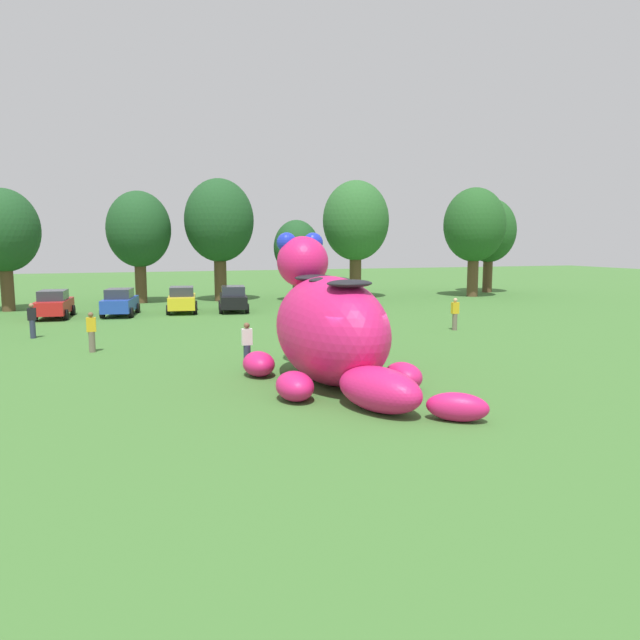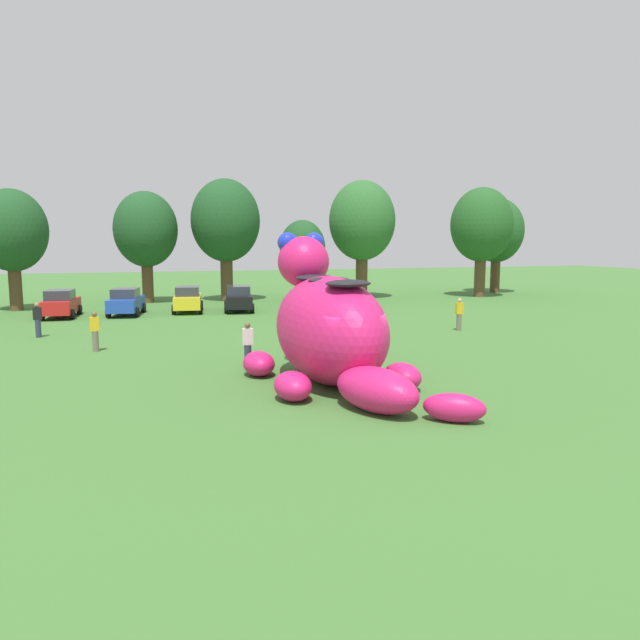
% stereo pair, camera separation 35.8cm
% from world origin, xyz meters
% --- Properties ---
extents(ground_plane, '(160.00, 160.00, 0.00)m').
position_xyz_m(ground_plane, '(0.00, 0.00, 0.00)').
color(ground_plane, '#427533').
extents(giant_inflatable_creature, '(5.17, 9.57, 4.98)m').
position_xyz_m(giant_inflatable_creature, '(-0.33, 1.33, 1.82)').
color(giant_inflatable_creature, '#E01E6B').
rests_on(giant_inflatable_creature, ground).
extents(car_red, '(2.20, 4.23, 1.72)m').
position_xyz_m(car_red, '(-10.78, 22.46, 0.86)').
color(car_red, red).
rests_on(car_red, ground).
extents(car_blue, '(2.47, 4.34, 1.72)m').
position_xyz_m(car_blue, '(-6.94, 22.43, 0.86)').
color(car_blue, '#2347B7').
rests_on(car_blue, ground).
extents(car_yellow, '(2.33, 4.28, 1.72)m').
position_xyz_m(car_yellow, '(-3.04, 22.89, 0.86)').
color(car_yellow, yellow).
rests_on(car_yellow, ground).
extents(car_black, '(2.37, 4.30, 1.72)m').
position_xyz_m(car_black, '(0.28, 22.38, 0.86)').
color(car_black, black).
rests_on(car_black, ground).
extents(tree_mid_left, '(4.62, 4.62, 8.20)m').
position_xyz_m(tree_mid_left, '(-14.11, 27.43, 5.37)').
color(tree_mid_left, brown).
rests_on(tree_mid_left, ground).
extents(tree_centre_left, '(4.79, 4.79, 8.49)m').
position_xyz_m(tree_centre_left, '(-5.40, 30.23, 5.56)').
color(tree_centre_left, brown).
rests_on(tree_centre_left, ground).
extents(tree_centre, '(5.39, 5.39, 9.57)m').
position_xyz_m(tree_centre, '(0.64, 29.79, 6.26)').
color(tree_centre, brown).
rests_on(tree_centre, ground).
extents(tree_centre_right, '(3.59, 3.59, 6.38)m').
position_xyz_m(tree_centre_right, '(6.36, 27.84, 4.17)').
color(tree_centre_right, brown).
rests_on(tree_centre_right, ground).
extents(tree_mid_right, '(5.46, 5.46, 9.69)m').
position_xyz_m(tree_mid_right, '(11.72, 28.63, 6.33)').
color(tree_mid_right, brown).
rests_on(tree_mid_right, ground).
extents(tree_right, '(5.21, 5.21, 9.24)m').
position_xyz_m(tree_right, '(21.84, 26.73, 6.04)').
color(tree_right, brown).
rests_on(tree_right, ground).
extents(tree_far_right, '(4.87, 4.87, 8.65)m').
position_xyz_m(tree_far_right, '(25.61, 30.01, 5.66)').
color(tree_far_right, brown).
rests_on(tree_far_right, ground).
extents(spectator_near_inflatable, '(0.38, 0.26, 1.71)m').
position_xyz_m(spectator_near_inflatable, '(-10.95, 14.42, 0.85)').
color(spectator_near_inflatable, '#2D334C').
rests_on(spectator_near_inflatable, ground).
extents(spectator_mid_field, '(0.38, 0.26, 1.71)m').
position_xyz_m(spectator_mid_field, '(-8.06, 9.62, 0.85)').
color(spectator_mid_field, '#726656').
rests_on(spectator_mid_field, ground).
extents(spectator_by_cars, '(0.38, 0.26, 1.71)m').
position_xyz_m(spectator_by_cars, '(9.84, 10.13, 0.85)').
color(spectator_by_cars, '#726656').
rests_on(spectator_by_cars, ground).
extents(spectator_wandering, '(0.38, 0.26, 1.71)m').
position_xyz_m(spectator_wandering, '(-2.51, 4.33, 0.85)').
color(spectator_wandering, '#2D334C').
rests_on(spectator_wandering, ground).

